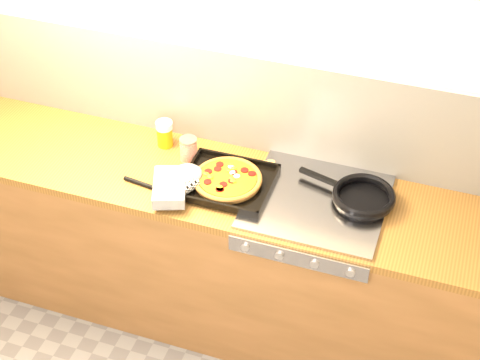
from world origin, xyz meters
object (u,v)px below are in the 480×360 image
at_px(tomato_can, 189,149).
at_px(juice_glass, 165,133).
at_px(pizza_on_tray, 212,181).
at_px(frying_pan, 362,197).

xyz_separation_m(tomato_can, juice_glass, (-0.15, 0.07, 0.01)).
distance_m(pizza_on_tray, tomato_can, 0.24).
relative_size(frying_pan, tomato_can, 4.11).
distance_m(frying_pan, tomato_can, 0.84).
bearing_deg(tomato_can, pizza_on_tray, -42.90).
bearing_deg(pizza_on_tray, frying_pan, 10.11).
distance_m(pizza_on_tray, juice_glass, 0.40).
xyz_separation_m(frying_pan, juice_glass, (-0.98, 0.11, 0.03)).
height_order(frying_pan, tomato_can, tomato_can).
height_order(pizza_on_tray, juice_glass, juice_glass).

